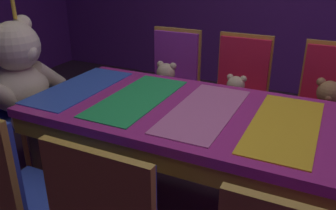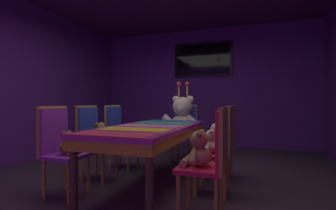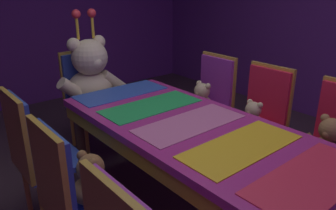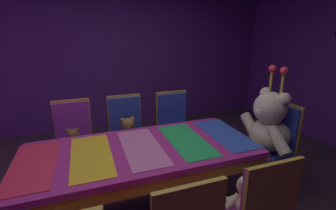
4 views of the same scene
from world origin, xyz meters
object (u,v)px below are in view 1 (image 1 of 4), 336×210
object	(u,v)px
teddy_right_1	(235,95)
king_teddy_bear	(21,74)
teddy_right_0	(327,106)
chair_right_2	(173,77)
chair_right_1	(240,86)
throne_chair	(7,92)
teddy_right_2	(166,83)
chair_left_2	(0,187)
banquet_table	(204,125)
chair_right_0	(328,99)

from	to	relation	value
teddy_right_1	king_teddy_bear	distance (m)	1.54
teddy_right_0	chair_right_2	world-z (taller)	chair_right_2
chair_right_1	king_teddy_bear	distance (m)	1.61
teddy_right_1	throne_chair	size ratio (longest dim) A/B	0.28
teddy_right_2	chair_right_2	bearing A→B (deg)	180.00
throne_chair	king_teddy_bear	bearing A→B (deg)	-0.00
teddy_right_1	chair_right_2	world-z (taller)	chair_right_2
chair_left_2	throne_chair	world-z (taller)	same
banquet_table	chair_right_0	size ratio (longest dim) A/B	2.05
teddy_right_0	throne_chair	size ratio (longest dim) A/B	0.35
chair_right_0	chair_left_2	bearing A→B (deg)	-35.53
chair_left_2	teddy_right_0	size ratio (longest dim) A/B	2.88
chair_left_2	chair_right_0	world-z (taller)	same
chair_right_1	chair_right_2	world-z (taller)	same
chair_left_2	teddy_right_1	world-z (taller)	chair_left_2
chair_right_1	banquet_table	bearing A→B (deg)	1.46
chair_right_1	chair_right_2	size ratio (longest dim) A/B	1.00
teddy_right_0	chair_left_2	bearing A→B (deg)	-37.97
chair_right_0	teddy_right_2	world-z (taller)	chair_right_0
chair_left_2	teddy_right_0	xyz separation A→B (m)	(1.57, -1.23, 0.00)
chair_right_0	king_teddy_bear	distance (m)	2.17
teddy_right_2	throne_chair	distance (m)	1.19
banquet_table	chair_right_2	distance (m)	1.03
teddy_right_2	king_teddy_bear	size ratio (longest dim) A/B	0.34
teddy_right_2	throne_chair	size ratio (longest dim) A/B	0.32
chair_right_0	throne_chair	distance (m)	2.32
banquet_table	throne_chair	distance (m)	1.54
banquet_table	king_teddy_bear	bearing A→B (deg)	90.00
teddy_right_0	king_teddy_bear	world-z (taller)	king_teddy_bear
teddy_right_2	chair_right_0	bearing A→B (deg)	98.39
chair_right_0	chair_right_1	size ratio (longest dim) A/B	1.00
chair_left_2	teddy_right_1	size ratio (longest dim) A/B	3.52
chair_left_2	chair_right_2	bearing A→B (deg)	-1.48
teddy_right_2	throne_chair	bearing A→B (deg)	-54.04
teddy_right_0	chair_right_1	world-z (taller)	chair_right_1
teddy_right_0	teddy_right_2	xyz separation A→B (m)	(-0.03, 1.18, -0.01)
chair_right_1	teddy_right_2	size ratio (longest dim) A/B	3.12
banquet_table	chair_left_2	size ratio (longest dim) A/B	2.05
banquet_table	chair_left_2	world-z (taller)	chair_left_2
banquet_table	chair_right_0	distance (m)	1.06
chair_left_2	chair_right_1	xyz separation A→B (m)	(1.71, -0.60, 0.00)
chair_right_0	teddy_right_1	size ratio (longest dim) A/B	3.52
banquet_table	king_teddy_bear	world-z (taller)	king_teddy_bear
banquet_table	teddy_right_2	size ratio (longest dim) A/B	6.40
banquet_table	teddy_right_2	distance (m)	0.91
chair_left_2	teddy_right_1	bearing A→B (deg)	-21.00
chair_right_1	chair_left_2	bearing A→B (deg)	-19.39
chair_right_0	throne_chair	size ratio (longest dim) A/B	1.00
chair_right_0	chair_right_2	xyz separation A→B (m)	(-0.03, 1.18, 0.00)
chair_left_2	king_teddy_bear	distance (m)	1.14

